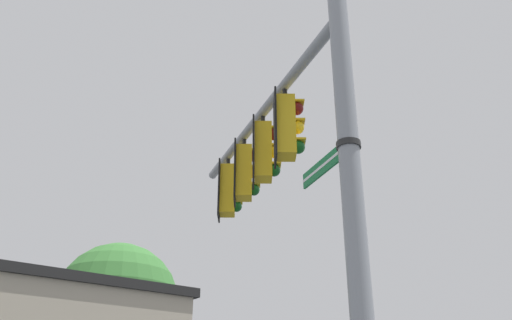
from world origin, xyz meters
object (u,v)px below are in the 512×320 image
at_px(traffic_light_nearest_pole, 287,127).
at_px(street_name_sign, 335,157).
at_px(traffic_light_arm_end, 229,190).
at_px(traffic_light_mid_outer, 245,172).
at_px(traffic_light_mid_inner, 264,152).

distance_m(traffic_light_nearest_pole, street_name_sign, 1.88).
distance_m(traffic_light_nearest_pole, traffic_light_arm_end, 2.91).
bearing_deg(traffic_light_mid_outer, traffic_light_mid_inner, 20.71).
bearing_deg(street_name_sign, traffic_light_mid_outer, -159.62).
relative_size(traffic_light_nearest_pole, traffic_light_mid_outer, 1.00).
bearing_deg(traffic_light_mid_inner, traffic_light_arm_end, -159.29).
height_order(traffic_light_mid_outer, traffic_light_arm_end, same).
distance_m(traffic_light_mid_outer, traffic_light_arm_end, 0.97).
bearing_deg(traffic_light_arm_end, street_name_sign, 20.45).
height_order(traffic_light_nearest_pole, traffic_light_arm_end, same).
bearing_deg(street_name_sign, traffic_light_nearest_pole, -160.06).
bearing_deg(traffic_light_arm_end, traffic_light_nearest_pole, 20.71).
height_order(traffic_light_nearest_pole, street_name_sign, traffic_light_nearest_pole).
distance_m(traffic_light_arm_end, street_name_sign, 4.53).
bearing_deg(traffic_light_nearest_pole, traffic_light_arm_end, -159.29).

